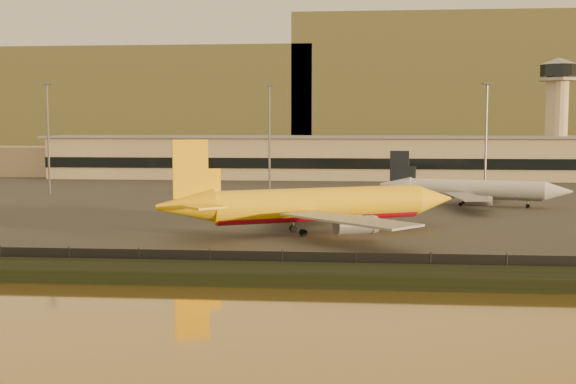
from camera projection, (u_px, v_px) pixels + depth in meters
name	position (u px, v px, depth m)	size (l,w,h in m)	color
ground	(276.00, 252.00, 91.87)	(900.00, 900.00, 0.00)	black
embankment	(259.00, 274.00, 74.94)	(320.00, 7.00, 1.40)	black
tarmac	(315.00, 187.00, 186.07)	(320.00, 220.00, 0.20)	#2D2D2D
perimeter_fence	(264.00, 261.00, 78.85)	(300.00, 0.05, 2.20)	black
terminal_building	(272.00, 158.00, 217.07)	(202.00, 25.00, 12.60)	tan
control_tower	(557.00, 106.00, 213.61)	(11.20, 11.20, 35.50)	tan
apron_light_masts	(376.00, 127.00, 163.46)	(152.20, 12.20, 25.40)	slate
distant_hills	(301.00, 99.00, 427.94)	(470.00, 160.00, 70.00)	olive
dhl_cargo_jet	(314.00, 205.00, 105.90)	(44.10, 41.79, 13.91)	yellow
white_narrowbody_jet	(472.00, 190.00, 142.04)	(36.55, 34.89, 10.67)	silver
gse_vehicle_yellow	(366.00, 219.00, 115.53)	(3.88, 1.75, 1.75)	yellow
gse_vehicle_white	(227.00, 214.00, 122.34)	(3.71, 1.67, 1.67)	silver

